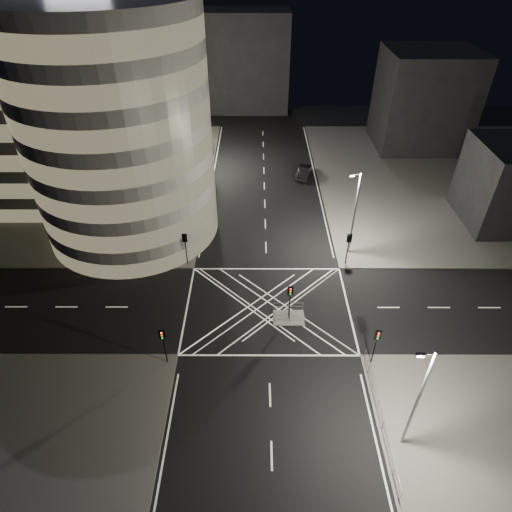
{
  "coord_description": "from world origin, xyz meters",
  "views": [
    {
      "loc": [
        -1.08,
        -30.41,
        29.96
      ],
      "look_at": [
        -1.16,
        4.45,
        3.0
      ],
      "focal_mm": 30.0,
      "sensor_mm": 36.0,
      "label": 1
    }
  ],
  "objects_px": {
    "traffic_signal_fl": "(185,243)",
    "sedan": "(304,172)",
    "traffic_signal_island": "(290,296)",
    "street_lamp_left_far": "(200,136)",
    "central_island": "(289,318)",
    "traffic_signal_nl": "(163,340)",
    "street_lamp_right_far": "(354,212)",
    "traffic_signal_nr": "(376,340)",
    "traffic_signal_fr": "(349,243)",
    "street_lamp_right_near": "(417,398)",
    "street_lamp_left_near": "(183,198)"
  },
  "relations": [
    {
      "from": "central_island",
      "to": "traffic_signal_nl",
      "type": "distance_m",
      "value": 12.36
    },
    {
      "from": "traffic_signal_nl",
      "to": "street_lamp_left_near",
      "type": "distance_m",
      "value": 18.99
    },
    {
      "from": "street_lamp_right_near",
      "to": "central_island",
      "type": "bearing_deg",
      "value": 120.75
    },
    {
      "from": "street_lamp_left_far",
      "to": "traffic_signal_nl",
      "type": "bearing_deg",
      "value": -89.01
    },
    {
      "from": "traffic_signal_fl",
      "to": "sedan",
      "type": "height_order",
      "value": "traffic_signal_fl"
    },
    {
      "from": "traffic_signal_fr",
      "to": "street_lamp_right_far",
      "type": "bearing_deg",
      "value": 73.89
    },
    {
      "from": "traffic_signal_fl",
      "to": "street_lamp_right_far",
      "type": "height_order",
      "value": "street_lamp_right_far"
    },
    {
      "from": "traffic_signal_nr",
      "to": "street_lamp_left_near",
      "type": "xyz_separation_m",
      "value": [
        -18.24,
        18.8,
        2.63
      ]
    },
    {
      "from": "sedan",
      "to": "traffic_signal_nr",
      "type": "bearing_deg",
      "value": 108.78
    },
    {
      "from": "central_island",
      "to": "street_lamp_left_near",
      "type": "xyz_separation_m",
      "value": [
        -11.44,
        13.5,
        5.47
      ]
    },
    {
      "from": "traffic_signal_nl",
      "to": "sedan",
      "type": "relative_size",
      "value": 0.79
    },
    {
      "from": "street_lamp_right_near",
      "to": "sedan",
      "type": "distance_m",
      "value": 42.33
    },
    {
      "from": "traffic_signal_nr",
      "to": "street_lamp_right_far",
      "type": "bearing_deg",
      "value": 87.7
    },
    {
      "from": "traffic_signal_nl",
      "to": "street_lamp_right_far",
      "type": "bearing_deg",
      "value": 40.91
    },
    {
      "from": "street_lamp_left_near",
      "to": "traffic_signal_nr",
      "type": "bearing_deg",
      "value": -45.87
    },
    {
      "from": "central_island",
      "to": "traffic_signal_nl",
      "type": "height_order",
      "value": "traffic_signal_nl"
    },
    {
      "from": "traffic_signal_nr",
      "to": "street_lamp_left_far",
      "type": "relative_size",
      "value": 0.4
    },
    {
      "from": "street_lamp_right_far",
      "to": "street_lamp_right_near",
      "type": "relative_size",
      "value": 1.0
    },
    {
      "from": "traffic_signal_fr",
      "to": "street_lamp_right_near",
      "type": "height_order",
      "value": "street_lamp_right_near"
    },
    {
      "from": "traffic_signal_fl",
      "to": "traffic_signal_nr",
      "type": "xyz_separation_m",
      "value": [
        17.6,
        -13.6,
        0.0
      ]
    },
    {
      "from": "traffic_signal_fl",
      "to": "street_lamp_right_near",
      "type": "distance_m",
      "value": 27.79
    },
    {
      "from": "street_lamp_right_far",
      "to": "sedan",
      "type": "bearing_deg",
      "value": 100.41
    },
    {
      "from": "street_lamp_left_far",
      "to": "central_island",
      "type": "bearing_deg",
      "value": -70.05
    },
    {
      "from": "central_island",
      "to": "street_lamp_right_far",
      "type": "bearing_deg",
      "value": 54.7
    },
    {
      "from": "street_lamp_left_far",
      "to": "street_lamp_right_near",
      "type": "bearing_deg",
      "value": -66.79
    },
    {
      "from": "central_island",
      "to": "sedan",
      "type": "xyz_separation_m",
      "value": [
        3.96,
        29.43,
        0.76
      ]
    },
    {
      "from": "street_lamp_left_near",
      "to": "street_lamp_right_far",
      "type": "height_order",
      "value": "same"
    },
    {
      "from": "traffic_signal_nl",
      "to": "sedan",
      "type": "xyz_separation_m",
      "value": [
        14.76,
        34.73,
        -2.08
      ]
    },
    {
      "from": "street_lamp_left_far",
      "to": "street_lamp_right_far",
      "type": "distance_m",
      "value": 28.23
    },
    {
      "from": "traffic_signal_nl",
      "to": "sedan",
      "type": "bearing_deg",
      "value": 66.98
    },
    {
      "from": "traffic_signal_fl",
      "to": "traffic_signal_nl",
      "type": "height_order",
      "value": "same"
    },
    {
      "from": "central_island",
      "to": "traffic_signal_island",
      "type": "distance_m",
      "value": 2.84
    },
    {
      "from": "traffic_signal_fr",
      "to": "traffic_signal_island",
      "type": "bearing_deg",
      "value": -129.33
    },
    {
      "from": "traffic_signal_nl",
      "to": "street_lamp_left_near",
      "type": "relative_size",
      "value": 0.4
    },
    {
      "from": "traffic_signal_nr",
      "to": "sedan",
      "type": "relative_size",
      "value": 0.79
    },
    {
      "from": "street_lamp_left_far",
      "to": "traffic_signal_nr",
      "type": "bearing_deg",
      "value": -63.64
    },
    {
      "from": "traffic_signal_fl",
      "to": "sedan",
      "type": "distance_m",
      "value": 25.85
    },
    {
      "from": "traffic_signal_fr",
      "to": "street_lamp_right_far",
      "type": "distance_m",
      "value": 3.48
    },
    {
      "from": "street_lamp_right_near",
      "to": "traffic_signal_island",
      "type": "bearing_deg",
      "value": 120.75
    },
    {
      "from": "traffic_signal_fl",
      "to": "street_lamp_right_far",
      "type": "xyz_separation_m",
      "value": [
        18.24,
        2.2,
        2.63
      ]
    },
    {
      "from": "street_lamp_right_near",
      "to": "sedan",
      "type": "height_order",
      "value": "street_lamp_right_near"
    },
    {
      "from": "traffic_signal_fl",
      "to": "street_lamp_left_far",
      "type": "distance_m",
      "value": 23.36
    },
    {
      "from": "traffic_signal_nl",
      "to": "street_lamp_right_far",
      "type": "xyz_separation_m",
      "value": [
        18.24,
        15.8,
        2.63
      ]
    },
    {
      "from": "traffic_signal_fl",
      "to": "traffic_signal_nl",
      "type": "xyz_separation_m",
      "value": [
        0.0,
        -13.6,
        0.0
      ]
    },
    {
      "from": "traffic_signal_island",
      "to": "street_lamp_right_near",
      "type": "relative_size",
      "value": 0.4
    },
    {
      "from": "traffic_signal_fl",
      "to": "traffic_signal_island",
      "type": "relative_size",
      "value": 1.0
    },
    {
      "from": "traffic_signal_fr",
      "to": "sedan",
      "type": "bearing_deg",
      "value": 97.66
    },
    {
      "from": "street_lamp_left_far",
      "to": "street_lamp_right_far",
      "type": "xyz_separation_m",
      "value": [
        18.87,
        -21.0,
        0.0
      ]
    },
    {
      "from": "traffic_signal_nr",
      "to": "traffic_signal_nl",
      "type": "bearing_deg",
      "value": 180.0
    },
    {
      "from": "traffic_signal_nr",
      "to": "street_lamp_left_near",
      "type": "distance_m",
      "value": 26.32
    }
  ]
}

